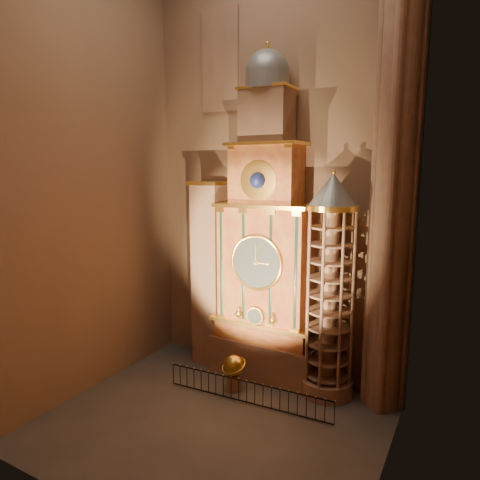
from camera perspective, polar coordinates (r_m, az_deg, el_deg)
The scene contains 11 objects.
floor at distance 20.20m, azimuth -3.45°, elevation -23.00°, with size 14.00×14.00×0.00m, color #383330.
wall_back at distance 22.36m, azimuth 4.66°, elevation 9.81°, with size 22.00×22.00×0.00m, color #91694E.
wall_left at distance 21.68m, azimuth -19.78°, elevation 9.32°, with size 22.00×22.00×0.00m, color #91694E.
wall_right at distance 14.53m, azimuth 20.42°, elevation 9.55°, with size 22.00×22.00×0.00m, color #91694E.
astronomical_clock at distance 21.81m, azimuth 3.39°, elevation -1.58°, with size 5.60×2.41×16.70m.
portrait_tower at distance 23.79m, azimuth -4.05°, elevation -4.44°, with size 1.80×1.60×10.20m.
stair_turret at distance 20.66m, azimuth 11.86°, elevation -6.41°, with size 2.50×2.50×10.80m.
gothic_pier at distance 19.61m, azimuth 20.06°, elevation 9.36°, with size 2.04×2.04×22.00m.
stained_glass_window at distance 24.46m, azimuth -2.66°, elevation 22.79°, with size 2.20×0.14×5.20m.
celestial_globe at distance 22.03m, azimuth -0.85°, elevation -16.88°, with size 1.58×1.54×1.79m.
iron_railing at distance 21.09m, azimuth 0.90°, elevation -19.62°, with size 8.20×0.50×1.09m.
Camera 1 is at (9.25, -14.36, 10.80)m, focal length 32.00 mm.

